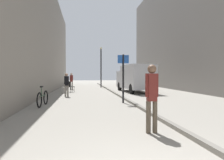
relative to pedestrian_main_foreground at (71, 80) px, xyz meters
name	(u,v)px	position (x,y,z in m)	size (l,w,h in m)	color
ground_plane	(97,97)	(2.07, -7.03, -0.97)	(80.00, 80.00, 0.00)	gray
building_facade_left	(15,24)	(-3.25, -7.03, 3.85)	(3.45, 40.00, 9.64)	gray
building_facade_across	(223,10)	(11.59, -7.03, 5.40)	(2.64, 40.00, 12.74)	slate
kerb_strip	(119,95)	(3.65, -7.03, -0.91)	(0.16, 40.00, 0.12)	slate
pedestrian_main_foreground	(71,80)	(0.00, 0.00, 0.00)	(0.33, 0.23, 1.68)	gray
pedestrian_mid_block	(152,94)	(2.86, -16.12, 0.06)	(0.36, 0.23, 1.79)	brown
pedestrian_far_crossing	(67,83)	(0.01, -6.76, -0.04)	(0.32, 0.21, 1.62)	gray
delivery_van	(135,78)	(5.64, -3.80, 0.29)	(2.35, 5.41, 2.34)	#B7B7BC
street_sign_post	(123,74)	(3.25, -10.43, 0.57)	(0.60, 0.10, 2.60)	black
lamp_post	(101,64)	(3.29, 2.95, 1.75)	(0.28, 0.28, 4.76)	black
bicycle_leaning	(43,98)	(-0.82, -10.96, -0.59)	(0.24, 1.77, 0.98)	black
cafe_chair_near_window	(70,86)	(0.05, -3.07, -0.43)	(0.61, 0.61, 0.94)	black
cafe_chair_by_doorway	(64,86)	(-0.37, -3.90, -0.43)	(0.62, 0.62, 0.94)	#B7B2A8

